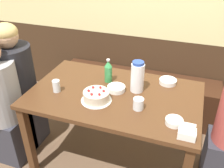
% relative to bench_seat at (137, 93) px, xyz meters
% --- Properties ---
extents(ground_plane, '(12.00, 12.00, 0.00)m').
position_rel_bench_seat_xyz_m(ground_plane, '(0.00, -0.83, -0.24)').
color(ground_plane, brown).
extents(back_wall, '(4.80, 0.04, 2.50)m').
position_rel_bench_seat_xyz_m(back_wall, '(0.00, 0.22, 1.01)').
color(back_wall, '#3D2819').
rests_on(back_wall, ground_plane).
extents(bench_seat, '(1.80, 0.38, 0.48)m').
position_rel_bench_seat_xyz_m(bench_seat, '(0.00, 0.00, 0.00)').
color(bench_seat, '#381E11').
rests_on(bench_seat, ground_plane).
extents(dining_table, '(1.37, 0.84, 0.75)m').
position_rel_bench_seat_xyz_m(dining_table, '(0.00, -0.83, 0.42)').
color(dining_table, '#4C2D19').
rests_on(dining_table, ground_plane).
extents(birthday_cake, '(0.24, 0.24, 0.10)m').
position_rel_bench_seat_xyz_m(birthday_cake, '(-0.10, -0.98, 0.55)').
color(birthday_cake, white).
rests_on(birthday_cake, dining_table).
extents(water_pitcher, '(0.11, 0.11, 0.26)m').
position_rel_bench_seat_xyz_m(water_pitcher, '(0.16, -0.73, 0.64)').
color(water_pitcher, white).
rests_on(water_pitcher, dining_table).
extents(soju_bottle, '(0.07, 0.07, 0.21)m').
position_rel_bench_seat_xyz_m(soju_bottle, '(-0.11, -0.67, 0.61)').
color(soju_bottle, '#388E4C').
rests_on(soju_bottle, dining_table).
extents(napkin_holder, '(0.11, 0.08, 0.11)m').
position_rel_bench_seat_xyz_m(napkin_holder, '(0.59, -1.17, 0.55)').
color(napkin_holder, white).
rests_on(napkin_holder, dining_table).
extents(bowl_soup_white, '(0.15, 0.15, 0.04)m').
position_rel_bench_seat_xyz_m(bowl_soup_white, '(-0.00, -0.79, 0.53)').
color(bowl_soup_white, white).
rests_on(bowl_soup_white, dining_table).
extents(bowl_rice_small, '(0.15, 0.15, 0.04)m').
position_rel_bench_seat_xyz_m(bowl_rice_small, '(0.38, -0.53, 0.53)').
color(bowl_rice_small, white).
rests_on(bowl_rice_small, dining_table).
extents(bowl_side_dish, '(0.12, 0.12, 0.04)m').
position_rel_bench_seat_xyz_m(bowl_side_dish, '(0.50, -1.06, 0.53)').
color(bowl_side_dish, white).
rests_on(bowl_side_dish, dining_table).
extents(glass_water_tall, '(0.08, 0.08, 0.09)m').
position_rel_bench_seat_xyz_m(glass_water_tall, '(0.23, -0.97, 0.55)').
color(glass_water_tall, silver).
rests_on(glass_water_tall, dining_table).
extents(glass_tumbler_short, '(0.06, 0.06, 0.10)m').
position_rel_bench_seat_xyz_m(glass_tumbler_short, '(-0.45, -0.96, 0.56)').
color(glass_tumbler_short, silver).
rests_on(glass_tumbler_short, dining_table).
extents(person_teal_shirt, '(0.35, 0.35, 1.18)m').
position_rel_bench_seat_xyz_m(person_teal_shirt, '(-0.94, -1.08, 0.34)').
color(person_teal_shirt, '#33333D').
rests_on(person_teal_shirt, ground_plane).
extents(person_grey_tee, '(0.36, 0.36, 1.24)m').
position_rel_bench_seat_xyz_m(person_grey_tee, '(-0.94, -0.86, 0.37)').
color(person_grey_tee, '#33333D').
rests_on(person_grey_tee, ground_plane).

